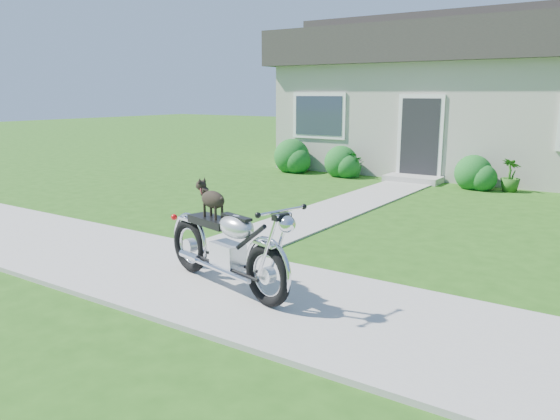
{
  "coord_description": "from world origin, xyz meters",
  "views": [
    {
      "loc": [
        3.41,
        -4.68,
        2.22
      ],
      "look_at": [
        -0.44,
        1.0,
        0.75
      ],
      "focal_mm": 35.0,
      "sensor_mm": 36.0,
      "label": 1
    }
  ],
  "objects_px": {
    "potted_plant_left": "(355,164)",
    "potted_plant_right": "(511,175)",
    "house": "(511,96)",
    "motorcycle_with_dog": "(227,244)"
  },
  "relations": [
    {
      "from": "house",
      "to": "potted_plant_right",
      "type": "xyz_separation_m",
      "value": [
        0.85,
        -3.44,
        -1.77
      ]
    },
    {
      "from": "house",
      "to": "potted_plant_right",
      "type": "bearing_deg",
      "value": -76.14
    },
    {
      "from": "house",
      "to": "potted_plant_left",
      "type": "relative_size",
      "value": 18.16
    },
    {
      "from": "potted_plant_left",
      "to": "potted_plant_right",
      "type": "height_order",
      "value": "potted_plant_right"
    },
    {
      "from": "motorcycle_with_dog",
      "to": "potted_plant_right",
      "type": "bearing_deg",
      "value": 96.53
    },
    {
      "from": "potted_plant_right",
      "to": "motorcycle_with_dog",
      "type": "bearing_deg",
      "value": -98.22
    },
    {
      "from": "house",
      "to": "motorcycle_with_dog",
      "type": "distance_m",
      "value": 12.23
    },
    {
      "from": "potted_plant_left",
      "to": "motorcycle_with_dog",
      "type": "bearing_deg",
      "value": -72.72
    },
    {
      "from": "potted_plant_left",
      "to": "house",
      "type": "bearing_deg",
      "value": 48.03
    },
    {
      "from": "motorcycle_with_dog",
      "to": "potted_plant_left",
      "type": "bearing_deg",
      "value": 122.02
    }
  ]
}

